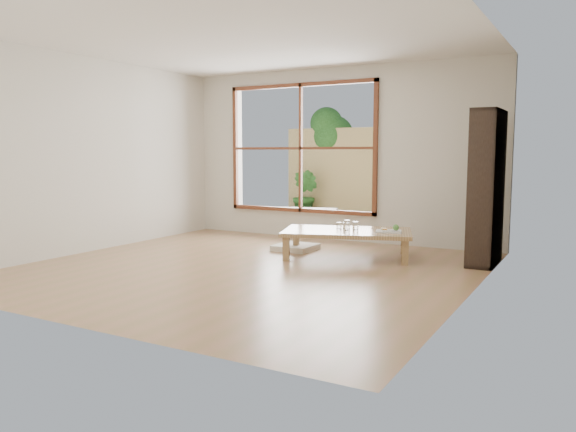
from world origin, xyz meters
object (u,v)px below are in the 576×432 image
object	(u,v)px
low_table	(347,233)
garden_bench	(307,211)
bookshelf	(486,188)
food_tray	(390,230)

from	to	relation	value
low_table	garden_bench	distance (m)	2.77
bookshelf	garden_bench	distance (m)	3.80
low_table	food_tray	size ratio (longest dim) A/B	4.98
bookshelf	food_tray	size ratio (longest dim) A/B	5.06
low_table	bookshelf	xyz separation A→B (m)	(1.61, 0.43, 0.61)
food_tray	low_table	bearing A→B (deg)	172.35
garden_bench	food_tray	bearing A→B (deg)	-60.05
low_table	bookshelf	world-z (taller)	bookshelf
bookshelf	food_tray	xyz separation A→B (m)	(-1.07, -0.33, -0.54)
low_table	food_tray	world-z (taller)	food_tray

